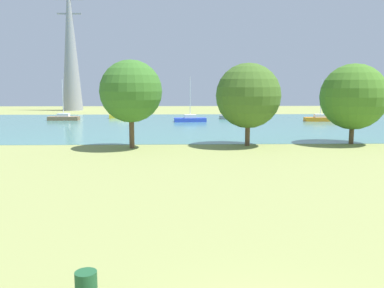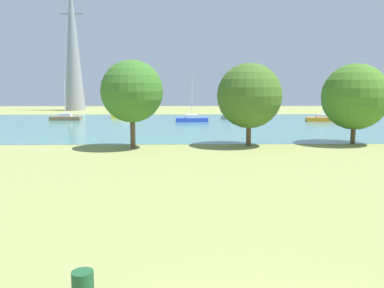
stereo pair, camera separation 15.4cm
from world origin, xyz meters
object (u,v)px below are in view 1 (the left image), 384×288
sailboat_yellow (123,115)px  tree_west_far (248,96)px  tree_mid_shore (131,91)px  sailboat_gray (235,116)px  sailboat_blue (190,119)px  sailboat_orange (320,118)px  tree_east_near (354,97)px  electricity_pylon (70,42)px  sailboat_brown (64,118)px  litter_bin (86,287)px

sailboat_yellow → tree_west_far: sailboat_yellow is taller
tree_mid_shore → sailboat_gray: bearing=66.9°
sailboat_blue → sailboat_gray: sailboat_blue is taller
sailboat_orange → sailboat_yellow: bearing=167.1°
sailboat_orange → tree_east_near: (-5.36, -24.26, 3.95)m
tree_west_far → sailboat_yellow: bearing=115.8°
sailboat_orange → electricity_pylon: size_ratio=0.22×
tree_mid_shore → electricity_pylon: electricity_pylon is taller
sailboat_brown → tree_west_far: bearing=-48.9°
sailboat_gray → electricity_pylon: (-32.62, 25.24, 14.39)m
tree_mid_shore → tree_west_far: bearing=6.2°
sailboat_blue → tree_west_far: bearing=-79.5°
sailboat_orange → litter_bin: bearing=-114.5°
sailboat_orange → tree_east_near: tree_east_near is taller
sailboat_blue → tree_west_far: size_ratio=0.91×
sailboat_brown → tree_mid_shore: 32.71m
sailboat_blue → tree_mid_shore: (-5.74, -25.92, 4.49)m
tree_west_far → tree_east_near: tree_east_near is taller
tree_east_near → sailboat_brown: bearing=141.9°
sailboat_brown → sailboat_gray: bearing=3.3°
litter_bin → sailboat_orange: 57.46m
sailboat_brown → tree_mid_shore: size_ratio=0.83×
litter_bin → tree_west_far: size_ratio=0.11×
litter_bin → sailboat_gray: size_ratio=0.13×
sailboat_gray → sailboat_yellow: bearing=171.5°
tree_east_near → electricity_pylon: size_ratio=0.25×
sailboat_blue → tree_mid_shore: bearing=-102.5°
sailboat_brown → electricity_pylon: (-5.43, 26.82, 14.39)m
sailboat_orange → sailboat_blue: size_ratio=0.95×
sailboat_orange → sailboat_gray: bearing=160.9°
sailboat_orange → sailboat_blue: 19.98m
sailboat_yellow → tree_mid_shore: tree_mid_shore is taller
litter_bin → tree_east_near: bearing=56.5°
sailboat_brown → sailboat_yellow: size_ratio=0.85×
sailboat_blue → sailboat_gray: bearing=33.3°
litter_bin → sailboat_blue: sailboat_blue is taller
sailboat_gray → tree_mid_shore: (-13.09, -30.75, 4.50)m
sailboat_yellow → tree_east_near: size_ratio=1.01×
tree_mid_shore → tree_west_far: size_ratio=1.03×
sailboat_orange → tree_west_far: tree_west_far is taller
sailboat_yellow → sailboat_blue: bearing=-34.4°
sailboat_blue → sailboat_yellow: sailboat_yellow is taller
litter_bin → sailboat_blue: size_ratio=0.12×
sailboat_brown → tree_east_near: 43.99m
sailboat_orange → electricity_pylon: 55.95m
sailboat_yellow → tree_mid_shore: 34.21m
sailboat_brown → tree_west_far: tree_west_far is taller
sailboat_gray → electricity_pylon: electricity_pylon is taller
sailboat_brown → tree_mid_shore: bearing=-64.2°
tree_west_far → tree_east_near: 10.05m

